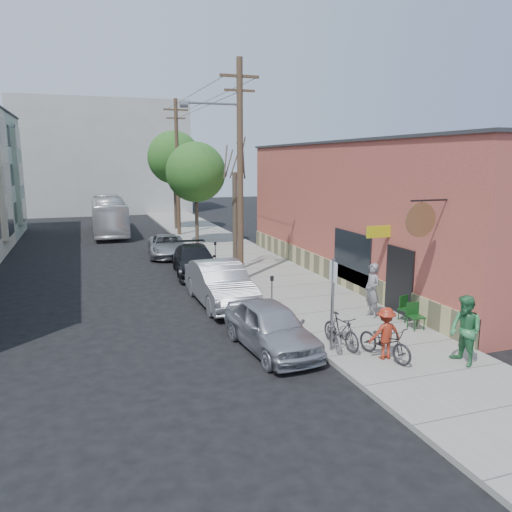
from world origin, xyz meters
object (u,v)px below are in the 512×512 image
object	(u,v)px
parking_meter_near	(272,286)
utility_pole_near	(239,167)
cyclist	(385,333)
bus	(109,216)
car_2	(195,260)
parking_meter_far	(215,249)
tree_leafy_far	(174,158)
sign_post	(333,296)
patron_green	(465,331)
car_3	(167,246)
parked_bike_a	(341,331)
car_1	(220,284)
patio_chair_b	(407,309)
car_0	(271,327)
tree_leafy_mid	(196,172)
parked_bike_b	(334,334)
patio_chair_a	(416,317)
patron_grey	(372,290)
tree_bare	(235,222)

from	to	relation	value
parking_meter_near	utility_pole_near	distance (m)	6.41
cyclist	bus	world-z (taller)	bus
car_2	bus	bearing A→B (deg)	106.33
parking_meter_far	tree_leafy_far	size ratio (longest dim) A/B	0.16
parking_meter_near	bus	xyz separation A→B (m)	(-4.78, 23.53, 0.46)
sign_post	patron_green	bearing A→B (deg)	-35.45
utility_pole_near	patron_green	world-z (taller)	utility_pole_near
car_3	parked_bike_a	bearing A→B (deg)	-76.36
car_1	parked_bike_a	bearing A→B (deg)	-72.15
car_1	car_3	distance (m)	10.95
tree_leafy_far	patio_chair_b	distance (m)	27.52
car_3	bus	size ratio (longest dim) A/B	0.45
parking_meter_far	cyclist	bearing A→B (deg)	-85.01
parking_meter_near	parking_meter_far	xyz separation A→B (m)	(0.00, 8.59, 0.00)
car_0	tree_leafy_far	bearing A→B (deg)	81.03
car_1	bus	xyz separation A→B (m)	(-3.16, 21.96, 0.59)
car_0	car_2	world-z (taller)	car_0
tree_leafy_mid	bus	world-z (taller)	tree_leafy_mid
parking_meter_far	car_2	world-z (taller)	car_2
parked_bike_a	parking_meter_near	bearing A→B (deg)	87.84
parked_bike_b	car_3	xyz separation A→B (m)	(-2.30, 16.98, 0.09)
cyclist	parked_bike_a	world-z (taller)	cyclist
sign_post	tree_leafy_far	bearing A→B (deg)	89.09
patron_green	car_0	world-z (taller)	patron_green
tree_leafy_mid	patron_green	size ratio (longest dim) A/B	3.47
patio_chair_a	car_0	bearing A→B (deg)	-176.28
patron_grey	patio_chair_b	bearing A→B (deg)	45.58
parking_meter_far	car_1	world-z (taller)	car_1
parking_meter_near	car_2	world-z (taller)	car_2
tree_leafy_far	car_0	bearing A→B (deg)	-94.17
tree_bare	patron_green	world-z (taller)	tree_bare
tree_bare	car_1	size ratio (longest dim) A/B	0.96
patron_green	car_2	xyz separation A→B (m)	(-4.53, 13.99, -0.40)
parking_meter_near	tree_leafy_mid	size ratio (longest dim) A/B	0.18
parking_meter_far	tree_leafy_mid	size ratio (longest dim) A/B	0.18
car_1	parked_bike_b	bearing A→B (deg)	-73.44
sign_post	patron_grey	distance (m)	3.84
tree_bare	car_3	size ratio (longest dim) A/B	1.08
sign_post	parking_meter_far	distance (m)	13.31
car_2	parked_bike_b	bearing A→B (deg)	-76.58
tree_leafy_mid	car_3	size ratio (longest dim) A/B	1.46
car_0	bus	distance (m)	27.45
utility_pole_near	bus	distance (m)	19.92
tree_bare	patron_grey	distance (m)	9.40
patio_chair_b	patron_green	xyz separation A→B (m)	(-0.80, -3.71, 0.54)
tree_leafy_far	bus	distance (m)	6.97
car_2	sign_post	bearing A→B (deg)	-77.73
sign_post	tree_leafy_far	world-z (taller)	tree_leafy_far
tree_leafy_mid	tree_bare	bearing A→B (deg)	-90.00
parking_meter_far	cyclist	distance (m)	14.39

